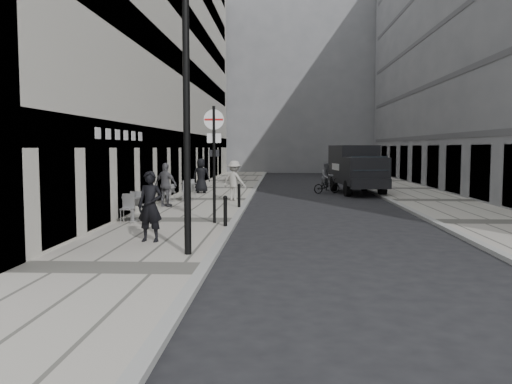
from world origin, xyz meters
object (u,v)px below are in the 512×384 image
walking_man (150,206)px  cyclist (327,181)px  lamppost (186,102)px  panel_van (356,166)px  sign_post (214,149)px

walking_man → cyclist: walking_man is taller
lamppost → panel_van: size_ratio=1.06×
walking_man → sign_post: (1.27, 3.71, 1.55)m
walking_man → lamppost: bearing=-41.6°
walking_man → lamppost: lamppost is taller
lamppost → cyclist: size_ratio=3.60×
walking_man → panel_van: bearing=76.0°
panel_van → cyclist: panel_van is taller
lamppost → cyclist: lamppost is taller
lamppost → panel_van: bearing=71.0°
walking_man → lamppost: size_ratio=0.30×
lamppost → panel_van: 20.18m
walking_man → cyclist: bearing=80.6°
sign_post → cyclist: bearing=65.9°
sign_post → cyclist: (4.88, 13.39, -1.92)m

